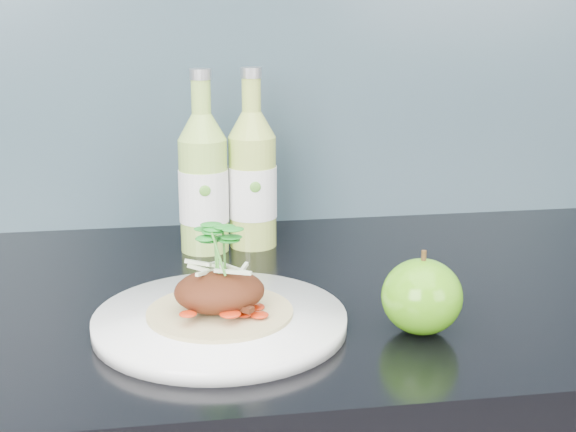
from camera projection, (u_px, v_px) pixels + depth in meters
name	position (u px, v px, depth m)	size (l,w,h in m)	color
dinner_plate	(220.00, 321.00, 0.82)	(0.29, 0.29, 0.02)	white
pork_taco	(219.00, 288.00, 0.81)	(0.15, 0.15, 0.10)	tan
green_apple	(422.00, 296.00, 0.80)	(0.10, 0.10, 0.09)	#409510
cider_bottle_left	(203.00, 183.00, 1.05)	(0.08, 0.08, 0.24)	#9AC652
cider_bottle_right	(252.00, 180.00, 1.07)	(0.09, 0.09, 0.24)	#A8C050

